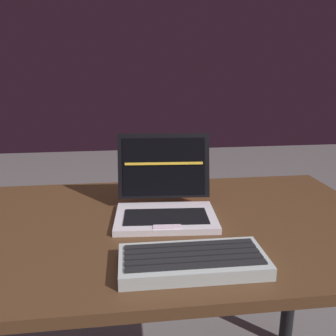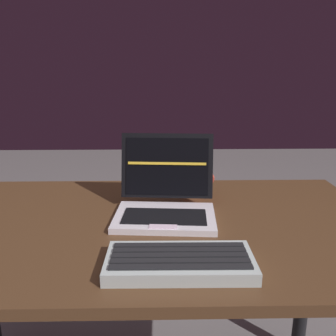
# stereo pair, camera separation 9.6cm
# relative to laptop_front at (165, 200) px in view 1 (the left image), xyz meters

# --- Properties ---
(desk) EXTENTS (1.32, 0.72, 0.73)m
(desk) POSITION_rel_laptop_front_xyz_m (-0.07, -0.04, -0.15)
(desk) COLOR #4E311C
(desk) RESTS_ON ground
(laptop_front) EXTENTS (0.29, 0.25, 0.22)m
(laptop_front) POSITION_rel_laptop_front_xyz_m (0.00, 0.00, 0.00)
(laptop_front) COLOR silver
(laptop_front) RESTS_ON desk
(external_keyboard) EXTENTS (0.31, 0.14, 0.03)m
(external_keyboard) POSITION_rel_laptop_front_xyz_m (0.03, -0.28, -0.03)
(external_keyboard) COLOR #B4BFBE
(external_keyboard) RESTS_ON desk
(coffee_mug) EXTENTS (0.11, 0.07, 0.10)m
(coffee_mug) POSITION_rel_laptop_front_xyz_m (0.09, 0.17, 0.00)
(coffee_mug) COLOR #BA3F31
(coffee_mug) RESTS_ON desk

